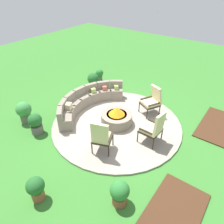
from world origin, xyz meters
TOP-DOWN VIEW (x-y plane):
  - ground_plane at (0.00, 0.00)m, footprint 24.00×24.00m
  - patio_circle at (0.00, 0.00)m, footprint 4.50×4.50m
  - mulch_bed_left at (-2.02, -2.93)m, footprint 2.12×1.13m
  - mulch_bed_right at (2.02, -2.93)m, footprint 2.12×1.13m
  - fire_pit at (0.00, 0.00)m, footprint 1.08×1.08m
  - curved_stone_bench at (0.13, 1.49)m, footprint 3.30×1.30m
  - lounge_chair_front_left at (-1.38, -0.44)m, footprint 0.71×0.69m
  - lounge_chair_front_right at (-0.12, -1.45)m, footprint 0.65×0.59m
  - lounge_chair_back_left at (1.29, -0.67)m, footprint 0.80×0.79m
  - potted_plant_0 at (2.37, 2.69)m, footprint 0.37×0.37m
  - potted_plant_1 at (-1.93, 1.88)m, footprint 0.45×0.45m
  - potted_plant_2 at (-2.41, -1.79)m, footprint 0.46×0.46m
  - potted_plant_3 at (-1.77, 2.72)m, footprint 0.53×0.53m
  - potted_plant_4 at (1.57, 2.41)m, footprint 0.51×0.51m
  - potted_plant_5 at (-3.46, -0.16)m, footprint 0.43×0.43m

SIDE VIEW (x-z plane):
  - ground_plane at x=0.00m, z-range 0.00..0.00m
  - mulch_bed_left at x=-2.02m, z-range 0.00..0.04m
  - mulch_bed_right at x=2.02m, z-range 0.00..0.04m
  - patio_circle at x=0.00m, z-range 0.00..0.06m
  - fire_pit at x=0.00m, z-range -0.02..0.65m
  - potted_plant_0 at x=2.37m, z-range 0.04..0.64m
  - curved_stone_bench at x=0.13m, z-range -0.01..0.72m
  - potted_plant_2 at x=-2.41m, z-range 0.03..0.72m
  - potted_plant_5 at x=-3.46m, z-range 0.04..0.72m
  - potted_plant_1 at x=-1.93m, z-range 0.03..0.77m
  - potted_plant_4 at x=1.57m, z-range 0.05..0.80m
  - potted_plant_3 at x=-1.77m, z-range 0.05..0.83m
  - lounge_chair_back_left at x=1.29m, z-range 0.07..1.16m
  - lounge_chair_front_right at x=-0.12m, z-range 0.06..1.18m
  - lounge_chair_front_left at x=-1.38m, z-range 0.07..1.22m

